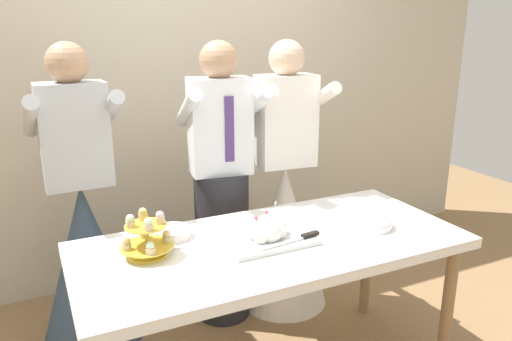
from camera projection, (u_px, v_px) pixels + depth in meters
name	position (u px, v px, depth m)	size (l,w,h in m)	color
rear_wall	(176.00, 69.00, 3.32)	(5.20, 0.10, 2.90)	beige
dessert_table	(273.00, 255.00, 2.29)	(1.80, 0.80, 0.78)	white
cupcake_stand	(147.00, 238.00, 2.10)	(0.23, 0.23, 0.21)	gold
main_cake_tray	(267.00, 232.00, 2.26)	(0.44, 0.31, 0.13)	silver
plate_stack	(371.00, 222.00, 2.41)	(0.20, 0.20, 0.05)	white
round_cake	(172.00, 235.00, 2.27)	(0.24, 0.24, 0.06)	white
person_groom	(222.00, 201.00, 2.87)	(0.52, 0.54, 1.66)	#232328
person_bride	(284.00, 217.00, 3.07)	(0.56, 0.56, 1.66)	white
person_guest	(86.00, 244.00, 2.69)	(0.56, 0.56, 1.66)	#334760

